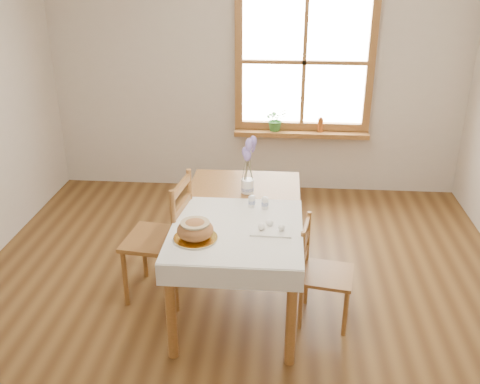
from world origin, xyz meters
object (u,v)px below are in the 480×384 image
object	(u,v)px
chair_left	(157,238)
chair_right	(327,273)
dining_table	(240,221)
bread_plate	(196,238)
flower_vase	(247,187)

from	to	relation	value
chair_left	chair_right	world-z (taller)	chair_left
chair_right	dining_table	bearing A→B (deg)	78.58
chair_right	bread_plate	distance (m)	1.00
chair_right	flower_vase	bearing A→B (deg)	57.03
chair_right	chair_left	bearing A→B (deg)	89.35
chair_right	bread_plate	xyz separation A→B (m)	(-0.90, -0.23, 0.37)
chair_right	bread_plate	size ratio (longest dim) A/B	2.78
chair_left	chair_right	bearing A→B (deg)	86.93
dining_table	chair_right	distance (m)	0.74
dining_table	chair_right	xyz separation A→B (m)	(0.65, -0.25, -0.27)
dining_table	flower_vase	xyz separation A→B (m)	(0.03, 0.31, 0.14)
dining_table	bread_plate	world-z (taller)	bread_plate
chair_left	bread_plate	xyz separation A→B (m)	(0.38, -0.46, 0.27)
bread_plate	flower_vase	distance (m)	0.84
chair_right	flower_vase	xyz separation A→B (m)	(-0.61, 0.56, 0.41)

